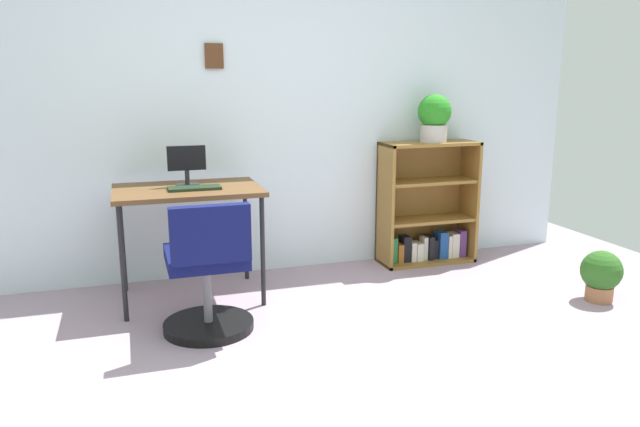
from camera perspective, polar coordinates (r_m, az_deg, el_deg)
ground_plane at (r=2.79m, az=4.01°, el=-18.17°), size 6.24×6.24×0.00m
wall_back at (r=4.47m, az=-6.17°, el=9.12°), size 5.20×0.12×2.31m
desk at (r=3.97m, az=-12.36°, el=1.50°), size 0.92×0.63×0.74m
monitor at (r=4.00m, az=-12.46°, el=4.47°), size 0.24×0.15×0.26m
keyboard at (r=3.89m, az=-11.75°, el=2.37°), size 0.33×0.14×0.02m
office_chair at (r=3.47m, az=-10.52°, el=-5.94°), size 0.52×0.55×0.79m
bookshelf_low at (r=4.84m, az=9.90°, el=0.27°), size 0.75×0.30×0.95m
potted_plant_on_shelf at (r=4.69m, az=10.73°, el=8.96°), size 0.25×0.25×0.36m
potted_plant_floor at (r=4.35m, az=24.99°, el=-5.18°), size 0.26×0.26×0.34m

